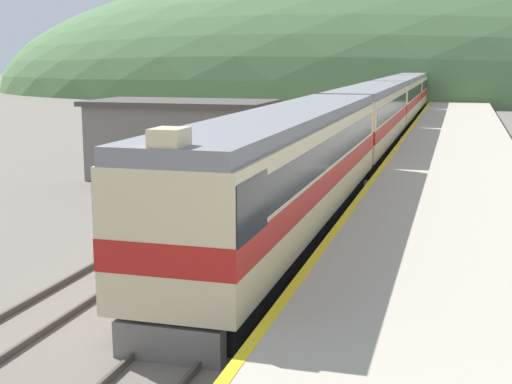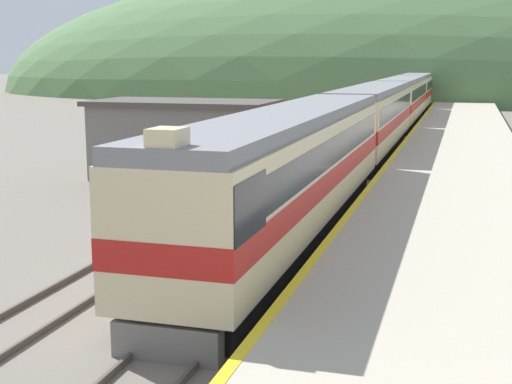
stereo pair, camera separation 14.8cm
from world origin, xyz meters
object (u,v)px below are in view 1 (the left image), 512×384
(express_train_lead_car, at_px, (289,169))
(carriage_fourth, at_px, (414,90))
(carriage_second, at_px, (370,118))
(carriage_third, at_px, (399,99))

(express_train_lead_car, xyz_separation_m, carriage_fourth, (0.00, 64.60, -0.01))
(carriage_second, bearing_deg, express_train_lead_car, -90.00)
(carriage_third, distance_m, carriage_fourth, 21.22)
(carriage_third, bearing_deg, carriage_second, -90.00)
(carriage_second, distance_m, carriage_third, 21.22)
(carriage_second, height_order, carriage_fourth, same)
(express_train_lead_car, bearing_deg, carriage_fourth, 90.00)
(carriage_second, height_order, carriage_third, same)
(carriage_second, relative_size, carriage_fourth, 1.00)
(express_train_lead_car, xyz_separation_m, carriage_second, (0.00, 22.16, -0.01))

